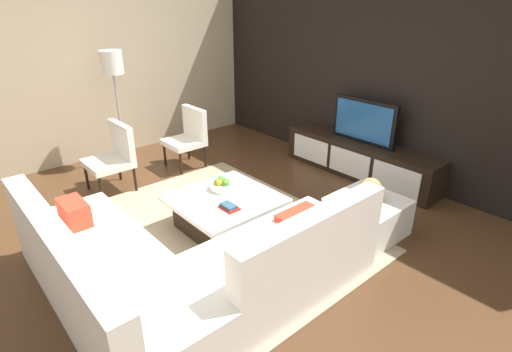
# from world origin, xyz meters

# --- Properties ---
(ground_plane) EXTENTS (14.00, 14.00, 0.00)m
(ground_plane) POSITION_xyz_m (0.00, 0.00, 0.00)
(ground_plane) COLOR #4C301C
(feature_wall_back) EXTENTS (6.40, 0.12, 2.80)m
(feature_wall_back) POSITION_xyz_m (0.00, 2.70, 1.40)
(feature_wall_back) COLOR black
(feature_wall_back) RESTS_ON ground
(side_wall_left) EXTENTS (0.12, 5.20, 2.80)m
(side_wall_left) POSITION_xyz_m (-3.20, 0.20, 1.40)
(side_wall_left) COLOR #C6B28E
(side_wall_left) RESTS_ON ground
(area_rug) EXTENTS (3.10, 2.41, 0.01)m
(area_rug) POSITION_xyz_m (-0.10, 0.00, 0.01)
(area_rug) COLOR tan
(area_rug) RESTS_ON ground
(media_console) EXTENTS (2.30, 0.49, 0.50)m
(media_console) POSITION_xyz_m (0.00, 2.40, 0.25)
(media_console) COLOR black
(media_console) RESTS_ON ground
(television) EXTENTS (0.97, 0.06, 0.60)m
(television) POSITION_xyz_m (0.00, 2.40, 0.80)
(television) COLOR black
(television) RESTS_ON media_console
(sectional_couch) EXTENTS (2.37, 2.44, 0.85)m
(sectional_couch) POSITION_xyz_m (0.52, -0.84, 0.29)
(sectional_couch) COLOR white
(sectional_couch) RESTS_ON ground
(coffee_table) EXTENTS (1.02, 1.04, 0.38)m
(coffee_table) POSITION_xyz_m (-0.10, 0.10, 0.20)
(coffee_table) COLOR black
(coffee_table) RESTS_ON ground
(accent_chair_near) EXTENTS (0.57, 0.53, 0.87)m
(accent_chair_near) POSITION_xyz_m (-1.85, -0.36, 0.49)
(accent_chair_near) COLOR black
(accent_chair_near) RESTS_ON ground
(floor_lamp) EXTENTS (0.30, 0.30, 1.67)m
(floor_lamp) POSITION_xyz_m (-2.60, 0.08, 1.40)
(floor_lamp) COLOR #A5A5AA
(floor_lamp) RESTS_ON ground
(ottoman) EXTENTS (0.70, 0.70, 0.40)m
(ottoman) POSITION_xyz_m (0.96, 1.19, 0.20)
(ottoman) COLOR white
(ottoman) RESTS_ON ground
(fruit_bowl) EXTENTS (0.28, 0.28, 0.14)m
(fruit_bowl) POSITION_xyz_m (-0.28, 0.20, 0.44)
(fruit_bowl) COLOR silver
(fruit_bowl) RESTS_ON coffee_table
(accent_chair_far) EXTENTS (0.53, 0.50, 0.87)m
(accent_chair_far) POSITION_xyz_m (-1.90, 0.80, 0.49)
(accent_chair_far) COLOR black
(accent_chair_far) RESTS_ON ground
(decorative_ball) EXTENTS (0.24, 0.24, 0.24)m
(decorative_ball) POSITION_xyz_m (0.96, 1.19, 0.52)
(decorative_ball) COLOR #AD8451
(decorative_ball) RESTS_ON ottoman
(book_stack) EXTENTS (0.20, 0.14, 0.05)m
(book_stack) POSITION_xyz_m (0.12, -0.01, 0.40)
(book_stack) COLOR maroon
(book_stack) RESTS_ON coffee_table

